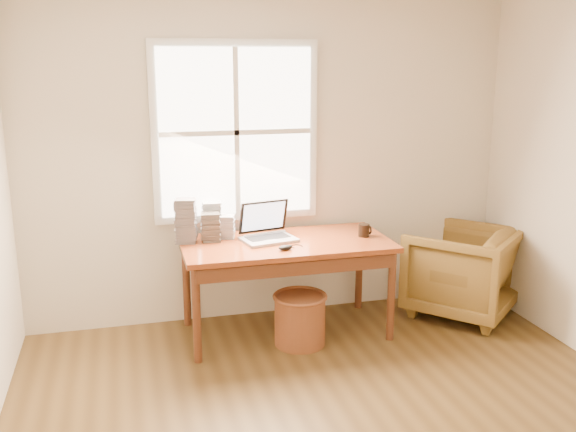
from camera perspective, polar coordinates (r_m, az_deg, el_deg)
The scene contains 11 objects.
room_shell at distance 3.26m, azimuth 6.72°, elevation -0.41°, with size 4.04×4.54×2.64m.
desk at distance 4.93m, azimuth -0.18°, elevation -2.48°, with size 1.60×0.80×0.04m, color brown.
armchair at distance 5.60m, azimuth 15.17°, elevation -4.75°, with size 0.80×0.82×0.75m, color brown.
wicker_stool at distance 4.91m, azimuth 1.07°, elevation -9.24°, with size 0.38×0.38×0.38m, color brown.
laptop at distance 4.89m, azimuth -1.74°, elevation -0.45°, with size 0.42×0.44×0.32m, color #A5A6AB, non-canonical shape.
mouse at distance 4.70m, azimuth -0.23°, elevation -2.81°, with size 0.11×0.07×0.04m, color black.
coffee_mug at distance 5.08m, azimuth 6.76°, elevation -1.27°, with size 0.09×0.09×0.10m, color black.
cd_stack_a at distance 5.05m, azimuth -6.77°, elevation -0.28°, with size 0.14×0.13×0.28m, color silver.
cd_stack_b at distance 4.94m, azimuth -6.88°, elevation -1.01°, with size 0.14×0.12×0.22m, color black.
cd_stack_c at distance 4.91m, azimuth -9.08°, elevation -0.41°, with size 0.15×0.13×0.34m, color #92939E.
cd_stack_d at distance 5.02m, azimuth -5.62°, elevation -0.93°, with size 0.14×0.12×0.18m, color silver.
Camera 1 is at (-1.19, -2.78, 2.12)m, focal length 40.00 mm.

